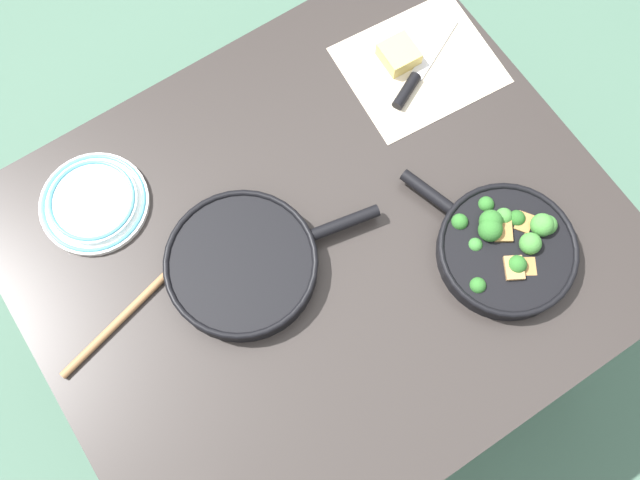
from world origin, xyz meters
TOP-DOWN VIEW (x-y plane):
  - ground_plane at (0.00, 0.00)m, footprint 14.00×14.00m
  - dining_table_red at (0.00, 0.00)m, footprint 1.13×0.97m
  - skillet_broccoli at (0.29, -0.21)m, footprint 0.27×0.37m
  - skillet_eggs at (-0.15, 0.04)m, footprint 0.43×0.29m
  - wooden_spoon at (-0.31, 0.10)m, footprint 0.38×0.12m
  - parchment_sheet at (0.40, 0.22)m, footprint 0.33×0.29m
  - grater_knife at (0.37, 0.20)m, footprint 0.24×0.13m
  - cheese_block at (0.37, 0.25)m, footprint 0.07×0.08m
  - dinner_plate_stack at (-0.33, 0.31)m, footprint 0.22×0.22m

SIDE VIEW (x-z plane):
  - ground_plane at x=0.00m, z-range 0.00..0.00m
  - dining_table_red at x=0.00m, z-range 0.29..1.03m
  - parchment_sheet at x=0.40m, z-range 0.74..0.74m
  - wooden_spoon at x=-0.31m, z-range 0.74..0.76m
  - grater_knife at x=0.37m, z-range 0.74..0.76m
  - dinner_plate_stack at x=-0.33m, z-range 0.74..0.77m
  - cheese_block at x=0.37m, z-range 0.74..0.78m
  - skillet_eggs at x=-0.15m, z-range 0.74..0.79m
  - skillet_broccoli at x=0.29m, z-range 0.73..0.81m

